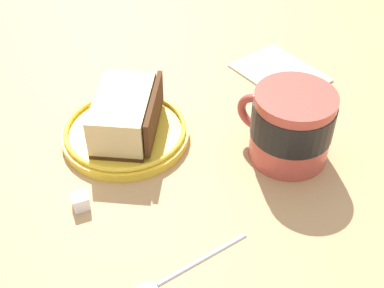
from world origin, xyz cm
name	(u,v)px	position (x,y,z in cm)	size (l,w,h in cm)	color
ground_plane	(178,175)	(0.00, 0.00, -1.71)	(156.37, 156.37, 3.43)	tan
small_plate	(128,131)	(-8.36, 0.36, 0.87)	(16.15, 16.15, 1.77)	yellow
cake_slice	(128,113)	(-8.13, 0.50, 3.86)	(12.02, 13.40, 5.32)	#472814
tea_mug	(291,123)	(9.53, 9.62, 4.97)	(12.17, 9.71, 9.10)	#BF4C3F
teaspoon	(166,278)	(9.13, -13.33, 0.35)	(5.69, 13.47, 0.80)	silver
folded_napkin	(282,73)	(0.46, 24.51, 0.30)	(12.55, 9.62, 0.60)	beige
sugar_cube	(81,201)	(-4.35, -11.66, 0.88)	(1.77, 1.77, 1.77)	white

